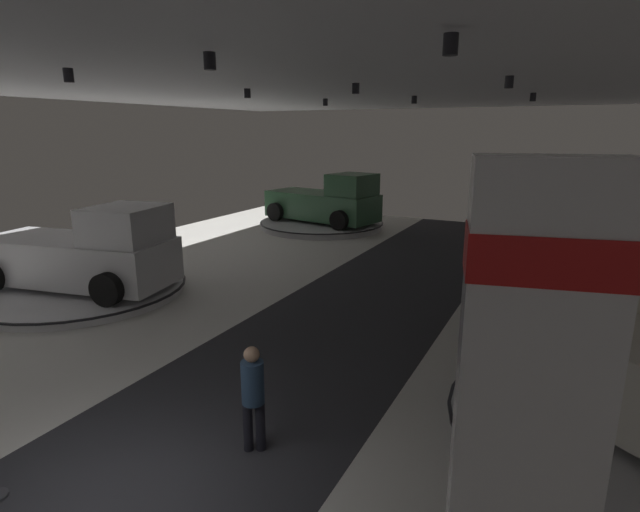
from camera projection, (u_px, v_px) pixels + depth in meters
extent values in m
cube|color=silver|center=(28.00, 2.00, 4.42)|extent=(24.00, 44.00, 0.10)
cylinder|color=black|center=(68.00, 75.00, 8.17)|extent=(0.16, 0.16, 0.22)
cylinder|color=black|center=(247.00, 93.00, 12.19)|extent=(0.16, 0.16, 0.22)
cylinder|color=black|center=(325.00, 102.00, 16.05)|extent=(0.16, 0.16, 0.22)
cylinder|color=black|center=(210.00, 61.00, 6.49)|extent=(0.16, 0.16, 0.22)
cylinder|color=black|center=(356.00, 88.00, 10.76)|extent=(0.16, 0.16, 0.22)
cylinder|color=black|center=(414.00, 100.00, 14.74)|extent=(0.16, 0.16, 0.22)
cylinder|color=black|center=(451.00, 44.00, 5.24)|extent=(0.16, 0.16, 0.22)
cylinder|color=black|center=(509.00, 82.00, 9.33)|extent=(0.16, 0.16, 0.22)
cylinder|color=black|center=(533.00, 97.00, 13.55)|extent=(0.16, 0.16, 0.22)
cube|color=white|center=(528.00, 408.00, 3.95)|extent=(1.20, 0.79, 3.93)
cube|color=red|center=(545.00, 254.00, 3.64)|extent=(1.22, 0.82, 0.36)
cylinder|color=silver|center=(81.00, 290.00, 13.94)|extent=(5.57, 5.56, 0.24)
cylinder|color=black|center=(81.00, 287.00, 13.92)|extent=(5.68, 5.68, 0.05)
cube|color=silver|center=(77.00, 260.00, 13.73)|extent=(5.60, 3.05, 1.20)
cube|color=silver|center=(127.00, 225.00, 13.02)|extent=(2.02, 2.18, 1.00)
cube|color=#28333D|center=(110.00, 224.00, 13.16)|extent=(0.40, 1.73, 0.75)
cylinder|color=black|center=(162.00, 265.00, 14.41)|extent=(0.88, 0.43, 0.84)
cylinder|color=black|center=(107.00, 290.00, 12.22)|extent=(0.88, 0.43, 0.84)
cylinder|color=black|center=(57.00, 257.00, 15.41)|extent=(0.88, 0.43, 0.84)
cylinder|color=#B7B7BC|center=(322.00, 225.00, 23.41)|extent=(5.63, 5.63, 0.29)
cylinder|color=black|center=(322.00, 222.00, 23.38)|extent=(5.74, 5.74, 0.05)
cube|color=#2D5638|center=(322.00, 206.00, 23.19)|extent=(5.61, 3.09, 1.20)
cube|color=#2D5638|center=(352.00, 185.00, 21.91)|extent=(2.04, 2.19, 1.00)
cube|color=#28333D|center=(343.00, 185.00, 22.22)|extent=(0.42, 1.73, 0.75)
cylinder|color=black|center=(369.00, 213.00, 23.06)|extent=(0.88, 0.44, 0.84)
cylinder|color=black|center=(339.00, 220.00, 21.26)|extent=(0.88, 0.44, 0.84)
cylinder|color=black|center=(307.00, 206.00, 25.27)|extent=(0.88, 0.44, 0.84)
cylinder|color=black|center=(275.00, 212.00, 23.47)|extent=(0.88, 0.44, 0.84)
cube|color=silver|center=(562.00, 279.00, 8.23)|extent=(2.49, 2.54, 1.00)
cube|color=#28333D|center=(590.00, 287.00, 7.79)|extent=(1.10, 1.46, 0.75)
cylinder|color=black|center=(495.00, 366.00, 8.18)|extent=(0.84, 0.72, 0.84)
cylinder|color=black|center=(588.00, 340.00, 9.22)|extent=(0.84, 0.72, 0.84)
cylinder|color=#333338|center=(619.00, 293.00, 13.59)|extent=(5.76, 5.76, 0.29)
cylinder|color=white|center=(620.00, 289.00, 13.56)|extent=(5.88, 5.88, 0.05)
cube|color=silver|center=(623.00, 266.00, 13.40)|extent=(3.34, 4.57, 0.90)
cube|color=#2D3842|center=(625.00, 240.00, 13.13)|extent=(2.19, 2.37, 0.70)
cylinder|color=black|center=(604.00, 260.00, 15.10)|extent=(0.47, 0.71, 0.68)
cylinder|color=black|center=(560.00, 277.00, 13.34)|extent=(0.47, 0.71, 0.68)
sphere|color=white|center=(633.00, 248.00, 15.02)|extent=(0.18, 0.18, 0.18)
cylinder|color=black|center=(616.00, 230.00, 19.49)|extent=(0.29, 0.70, 0.68)
cylinder|color=black|center=(611.00, 243.00, 17.18)|extent=(0.29, 0.70, 0.68)
sphere|color=white|center=(633.00, 219.00, 19.65)|extent=(0.18, 0.18, 0.18)
cylinder|color=black|center=(248.00, 425.00, 7.06)|extent=(0.14, 0.14, 0.80)
cylinder|color=black|center=(260.00, 424.00, 7.07)|extent=(0.14, 0.14, 0.80)
cylinder|color=#233851|center=(253.00, 382.00, 6.90)|extent=(0.32, 0.32, 0.62)
sphere|color=#99755B|center=(252.00, 354.00, 6.80)|extent=(0.22, 0.22, 0.22)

